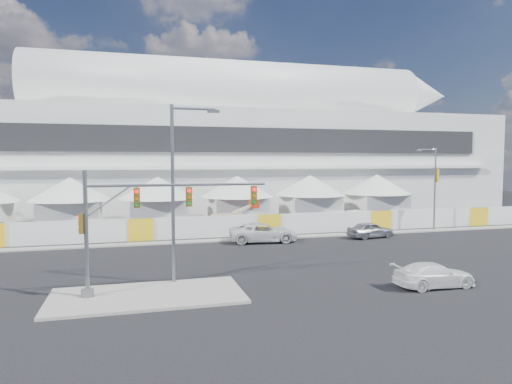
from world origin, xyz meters
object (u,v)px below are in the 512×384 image
object	(u,v)px
boom_lift	(223,225)
lot_car_c	(31,229)
lot_car_a	(357,217)
lot_car_b	(441,216)
sedan_silver	(370,230)
pickup_curb	(264,232)
streetlight_median	(177,181)
pickup_near	(434,275)
traffic_mast	(131,224)
streetlight_curb	(433,183)

from	to	relation	value
boom_lift	lot_car_c	bearing A→B (deg)	155.53
lot_car_a	lot_car_b	bearing A→B (deg)	-63.40
lot_car_a	lot_car_b	distance (m)	9.96
sedan_silver	lot_car_c	xyz separation A→B (m)	(-30.52, 9.09, 0.00)
lot_car_c	pickup_curb	bearing A→B (deg)	-127.34
lot_car_c	streetlight_median	size ratio (longest dim) A/B	0.51
lot_car_b	lot_car_c	size ratio (longest dim) A/B	0.78
pickup_near	streetlight_median	distance (m)	15.59
lot_car_a	streetlight_median	xyz separation A→B (m)	(-22.39, -20.79, 5.30)
lot_car_a	streetlight_median	world-z (taller)	streetlight_median
sedan_silver	pickup_near	xyz separation A→B (m)	(-4.76, -15.67, -0.07)
pickup_curb	lot_car_c	xyz separation A→B (m)	(-20.37, 8.51, -0.09)
streetlight_median	lot_car_a	bearing A→B (deg)	42.88
sedan_silver	traffic_mast	xyz separation A→B (m)	(-21.31, -13.01, 3.12)
lot_car_a	streetlight_curb	distance (m)	9.69
traffic_mast	lot_car_b	bearing A→B (deg)	30.63
streetlight_curb	traffic_mast	bearing A→B (deg)	-152.87
sedan_silver	boom_lift	distance (m)	14.12
traffic_mast	streetlight_median	xyz separation A→B (m)	(2.59, 1.81, 2.14)
pickup_curb	streetlight_median	size ratio (longest dim) A/B	0.59
lot_car_b	streetlight_median	distance (m)	37.59
boom_lift	streetlight_curb	bearing A→B (deg)	-26.45
lot_car_a	boom_lift	distance (m)	16.70
pickup_curb	streetlight_curb	world-z (taller)	streetlight_curb
lot_car_a	pickup_near	bearing A→B (deg)	-160.09
streetlight_median	pickup_curb	bearing A→B (deg)	53.99
sedan_silver	pickup_curb	world-z (taller)	pickup_curb
lot_car_c	boom_lift	xyz separation A→B (m)	(17.84, -2.88, 0.10)
streetlight_median	traffic_mast	bearing A→B (deg)	-145.04
lot_car_b	sedan_silver	bearing A→B (deg)	116.39
lot_car_b	boom_lift	size ratio (longest dim) A/B	0.63
streetlight_median	streetlight_curb	distance (m)	30.03
pickup_near	lot_car_b	xyz separation A→B (m)	(18.19, 23.23, 0.01)
pickup_curb	lot_car_a	distance (m)	16.50
lot_car_c	sedan_silver	bearing A→B (deg)	-121.25
lot_car_c	traffic_mast	distance (m)	24.15
lot_car_a	boom_lift	size ratio (longest dim) A/B	0.67
pickup_curb	lot_car_b	distance (m)	24.59
pickup_curb	boom_lift	xyz separation A→B (m)	(-2.53, 5.63, 0.01)
pickup_curb	traffic_mast	distance (m)	17.84
pickup_near	lot_car_c	distance (m)	35.73
pickup_near	streetlight_median	world-z (taller)	streetlight_median
sedan_silver	lot_car_b	size ratio (longest dim) A/B	1.09
streetlight_median	streetlight_curb	world-z (taller)	streetlight_median
lot_car_b	streetlight_curb	distance (m)	8.66
sedan_silver	lot_car_a	size ratio (longest dim) A/B	1.02
lot_car_b	lot_car_a	bearing A→B (deg)	75.25
lot_car_b	boom_lift	bearing A→B (deg)	89.97
lot_car_b	lot_car_c	xyz separation A→B (m)	(-43.94, 1.54, 0.06)
pickup_curb	streetlight_curb	xyz separation A→B (m)	(18.33, 1.51, 4.06)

